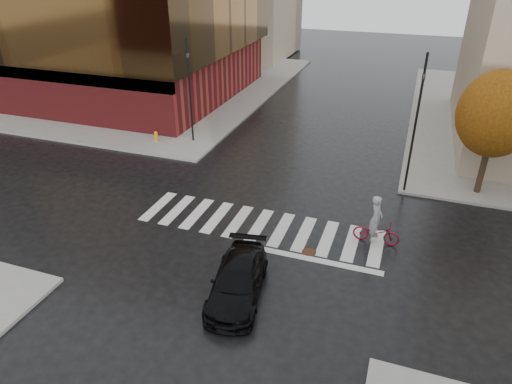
# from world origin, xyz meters

# --- Properties ---
(ground) EXTENTS (120.00, 120.00, 0.00)m
(ground) POSITION_xyz_m (0.00, 0.00, 0.00)
(ground) COLOR black
(ground) RESTS_ON ground
(sidewalk_nw) EXTENTS (30.00, 30.00, 0.15)m
(sidewalk_nw) POSITION_xyz_m (-21.00, 21.00, 0.07)
(sidewalk_nw) COLOR gray
(sidewalk_nw) RESTS_ON ground
(crosswalk) EXTENTS (12.00, 3.00, 0.01)m
(crosswalk) POSITION_xyz_m (0.00, 0.50, 0.01)
(crosswalk) COLOR silver
(crosswalk) RESTS_ON ground
(tree_ne_a) EXTENTS (3.80, 3.80, 6.50)m
(tree_ne_a) POSITION_xyz_m (10.00, 7.40, 4.46)
(tree_ne_a) COLOR black
(tree_ne_a) RESTS_ON sidewalk_ne
(sedan) EXTENTS (2.61, 4.82, 1.32)m
(sedan) POSITION_xyz_m (0.85, -4.42, 0.66)
(sedan) COLOR black
(sedan) RESTS_ON ground
(cyclist) EXTENTS (2.07, 0.81, 2.33)m
(cyclist) POSITION_xyz_m (5.35, 0.90, 0.79)
(cyclist) COLOR maroon
(cyclist) RESTS_ON ground
(traffic_light_nw) EXTENTS (0.19, 0.17, 6.72)m
(traffic_light_nw) POSITION_xyz_m (-7.71, 9.00, 3.91)
(traffic_light_nw) COLOR black
(traffic_light_nw) RESTS_ON sidewalk_nw
(traffic_light_ne) EXTENTS (0.19, 0.21, 7.28)m
(traffic_light_ne) POSITION_xyz_m (6.30, 6.30, 4.29)
(traffic_light_ne) COLOR black
(traffic_light_ne) RESTS_ON sidewalk_ne
(fire_hydrant) EXTENTS (0.25, 0.25, 0.69)m
(fire_hydrant) POSITION_xyz_m (-10.00, 8.05, 0.53)
(fire_hydrant) COLOR #D1920C
(fire_hydrant) RESTS_ON sidewalk_nw
(manhole) EXTENTS (0.80, 0.80, 0.01)m
(manhole) POSITION_xyz_m (2.76, -0.83, 0.01)
(manhole) COLOR #482A1A
(manhole) RESTS_ON ground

